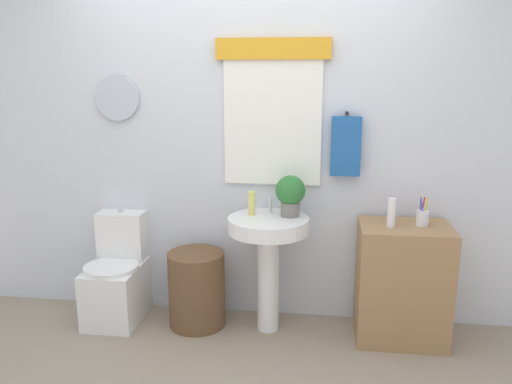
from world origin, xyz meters
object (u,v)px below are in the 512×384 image
toilet (118,279)px  lotion_bottle (392,213)px  soap_bottle (252,203)px  toothbrush_cup (422,217)px  wooden_cabinet (402,283)px  laundry_hamper (197,289)px  pedestal_sink (268,245)px  potted_plant (290,193)px

toilet → lotion_bottle: 1.99m
soap_bottle → lotion_bottle: lotion_bottle is taller
soap_bottle → toothbrush_cup: size_ratio=0.89×
toilet → lotion_bottle: (1.89, -0.07, 0.59)m
soap_bottle → wooden_cabinet: bearing=-2.8°
lotion_bottle → toilet: bearing=177.7°
laundry_hamper → toothbrush_cup: toothbrush_cup is taller
wooden_cabinet → toilet: bearing=179.0°
soap_bottle → toothbrush_cup: same height
toothbrush_cup → pedestal_sink: bearing=-178.8°
lotion_bottle → toothbrush_cup: lotion_bottle is taller
toilet → laundry_hamper: size_ratio=1.46×
potted_plant → lotion_bottle: potted_plant is taller
toilet → lotion_bottle: bearing=-2.3°
lotion_bottle → toothbrush_cup: bearing=16.4°
wooden_cabinet → lotion_bottle: size_ratio=4.19×
potted_plant → laundry_hamper: bearing=-174.7°
soap_bottle → lotion_bottle: bearing=-5.6°
toilet → potted_plant: potted_plant is taller
laundry_hamper → wooden_cabinet: bearing=0.0°
toilet → soap_bottle: 1.15m
toilet → wooden_cabinet: size_ratio=0.99×
toilet → lotion_bottle: size_ratio=4.15×
lotion_bottle → toothbrush_cup: (0.20, 0.06, -0.04)m
wooden_cabinet → laundry_hamper: bearing=180.0°
toilet → soap_bottle: bearing=0.9°
pedestal_sink → wooden_cabinet: 0.92m
laundry_hamper → wooden_cabinet: 1.41m
potted_plant → toilet: bearing=-178.8°
laundry_hamper → pedestal_sink: (0.51, 0.00, 0.35)m
potted_plant → wooden_cabinet: bearing=-4.5°
toilet → lotion_bottle: lotion_bottle is taller
laundry_hamper → potted_plant: 0.95m
potted_plant → toothbrush_cup: (0.86, -0.04, -0.12)m
laundry_hamper → lotion_bottle: lotion_bottle is taller
toilet → toothbrush_cup: (2.10, -0.01, 0.55)m
pedestal_sink → lotion_bottle: lotion_bottle is taller
laundry_hamper → soap_bottle: 0.74m
toilet → soap_bottle: soap_bottle is taller
toothbrush_cup → potted_plant: bearing=177.3°
pedestal_sink → toilet: bearing=178.2°
potted_plant → lotion_bottle: size_ratio=1.47×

